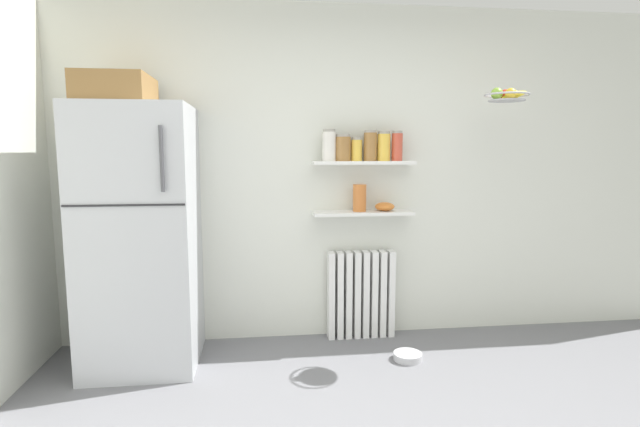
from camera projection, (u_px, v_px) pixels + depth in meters
name	position (u px, v px, depth m)	size (l,w,h in m)	color
back_wall	(344.00, 175.00, 3.83)	(7.04, 0.10, 2.60)	silver
refrigerator	(140.00, 232.00, 3.29)	(0.74, 0.75, 1.98)	#B7BABF
radiator	(361.00, 294.00, 3.84)	(0.53, 0.12, 0.70)	white
wall_shelf_lower	(363.00, 213.00, 3.72)	(0.78, 0.22, 0.03)	white
wall_shelf_upper	(363.00, 163.00, 3.67)	(0.78, 0.22, 0.03)	white
storage_jar_0	(329.00, 145.00, 3.62)	(0.11, 0.11, 0.24)	silver
storage_jar_1	(343.00, 148.00, 3.64)	(0.12, 0.12, 0.20)	olive
storage_jar_2	(357.00, 149.00, 3.65)	(0.08, 0.08, 0.18)	yellow
storage_jar_3	(370.00, 146.00, 3.66)	(0.10, 0.10, 0.23)	olive
storage_jar_4	(384.00, 146.00, 3.67)	(0.10, 0.10, 0.23)	yellow
storage_jar_5	(397.00, 146.00, 3.69)	(0.08, 0.08, 0.23)	#C64C38
vase	(360.00, 198.00, 3.70)	(0.10, 0.10, 0.21)	#CC7033
shelf_bowl	(385.00, 207.00, 3.74)	(0.15, 0.15, 0.07)	orange
pet_food_bowl	(408.00, 356.00, 3.44)	(0.21, 0.21, 0.05)	#B7B7BC
hanging_fruit_basket	(507.00, 95.00, 3.40)	(0.31, 0.31, 0.09)	#B2B2B7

